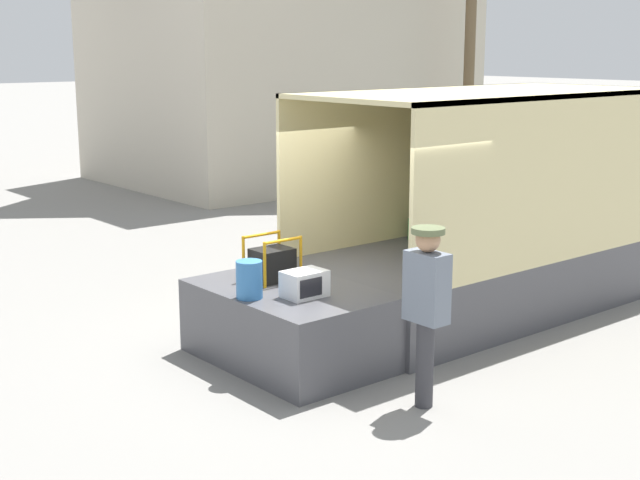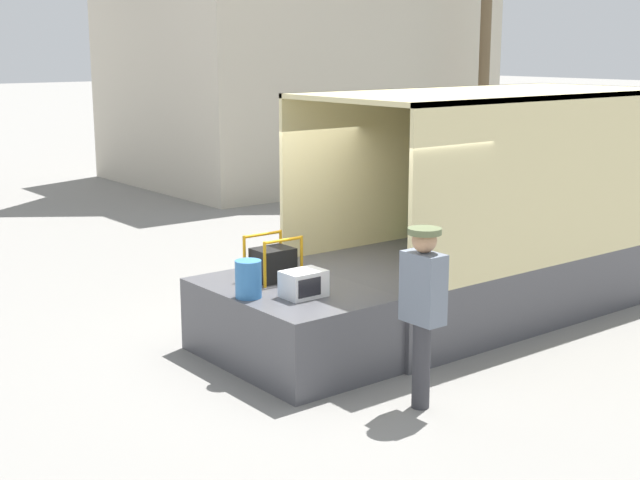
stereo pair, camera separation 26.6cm
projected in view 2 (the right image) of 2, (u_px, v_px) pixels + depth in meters
ground_plane at (339, 347)px, 10.71m from camera, size 160.00×160.00×0.00m
box_truck at (560, 230)px, 13.03m from camera, size 7.24×2.40×2.97m
tailgate_deck at (289, 325)px, 10.16m from camera, size 1.50×2.28×0.87m
microwave at (304, 284)px, 9.69m from camera, size 0.46×0.34×0.29m
portable_generator at (274, 263)px, 10.37m from camera, size 0.55×0.45×0.53m
orange_bucket at (248, 279)px, 9.65m from camera, size 0.29×0.29×0.41m
worker_person at (423, 298)px, 8.69m from camera, size 0.33×0.44×1.83m
house_backdrop at (297, 17)px, 24.08m from camera, size 9.59×6.84×8.45m
utility_pole at (486, 14)px, 22.39m from camera, size 1.80×0.28×8.36m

